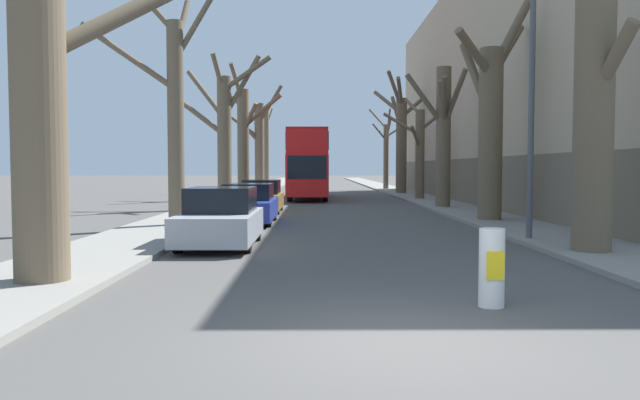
# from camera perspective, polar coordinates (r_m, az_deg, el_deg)

# --- Properties ---
(ground_plane) EXTENTS (300.00, 300.00, 0.00)m
(ground_plane) POSITION_cam_1_polar(r_m,az_deg,el_deg) (7.36, 6.92, -12.94)
(ground_plane) COLOR #4C4947
(sidewalk_left) EXTENTS (2.77, 120.00, 0.12)m
(sidewalk_left) POSITION_cam_1_polar(r_m,az_deg,el_deg) (57.27, -5.33, 1.02)
(sidewalk_left) COLOR gray
(sidewalk_left) RESTS_ON ground
(sidewalk_right) EXTENTS (2.77, 120.00, 0.12)m
(sidewalk_right) POSITION_cam_1_polar(r_m,az_deg,el_deg) (57.45, 6.33, 1.02)
(sidewalk_right) COLOR gray
(sidewalk_right) RESTS_ON ground
(building_facade_right) EXTENTS (10.08, 42.26, 13.05)m
(building_facade_right) POSITION_cam_1_polar(r_m,az_deg,el_deg) (38.03, 20.06, 9.59)
(building_facade_right) COLOR tan
(building_facade_right) RESTS_ON ground
(street_tree_left_0) EXTENTS (4.24, 2.86, 7.69)m
(street_tree_left_0) POSITION_cam_1_polar(r_m,az_deg,el_deg) (11.62, -24.65, 9.20)
(street_tree_left_0) COLOR brown
(street_tree_left_0) RESTS_ON ground
(street_tree_left_1) EXTENTS (4.13, 2.37, 8.40)m
(street_tree_left_1) POSITION_cam_1_polar(r_m,az_deg,el_deg) (21.28, -13.27, 8.03)
(street_tree_left_1) COLOR brown
(street_tree_left_1) RESTS_ON ground
(street_tree_left_2) EXTENTS (4.87, 2.42, 7.54)m
(street_tree_left_2) POSITION_cam_1_polar(r_m,az_deg,el_deg) (30.86, -8.77, 6.21)
(street_tree_left_2) COLOR brown
(street_tree_left_2) RESTS_ON ground
(street_tree_left_3) EXTENTS (4.37, 3.03, 8.40)m
(street_tree_left_3) POSITION_cam_1_polar(r_m,az_deg,el_deg) (39.65, -7.00, 5.66)
(street_tree_left_3) COLOR brown
(street_tree_left_3) RESTS_ON ground
(street_tree_left_4) EXTENTS (4.57, 1.31, 8.51)m
(street_tree_left_4) POSITION_cam_1_polar(r_m,az_deg,el_deg) (49.83, -5.60, 5.07)
(street_tree_left_4) COLOR brown
(street_tree_left_4) RESTS_ON ground
(street_tree_left_5) EXTENTS (2.47, 2.88, 8.41)m
(street_tree_left_5) POSITION_cam_1_polar(r_m,az_deg,el_deg) (59.41, -4.94, 5.02)
(street_tree_left_5) COLOR brown
(street_tree_left_5) RESTS_ON ground
(street_tree_right_0) EXTENTS (0.93, 2.73, 7.32)m
(street_tree_right_0) POSITION_cam_1_polar(r_m,az_deg,el_deg) (15.50, 23.80, 7.95)
(street_tree_right_0) COLOR brown
(street_tree_right_0) RESTS_ON ground
(street_tree_right_1) EXTENTS (3.33, 3.26, 7.95)m
(street_tree_right_1) POSITION_cam_1_polar(r_m,az_deg,el_deg) (23.77, 15.29, 7.14)
(street_tree_right_1) COLOR brown
(street_tree_right_1) RESTS_ON ground
(street_tree_right_2) EXTENTS (2.88, 2.43, 6.87)m
(street_tree_right_2) POSITION_cam_1_polar(r_m,az_deg,el_deg) (30.83, 11.17, 6.11)
(street_tree_right_2) COLOR brown
(street_tree_right_2) RESTS_ON ground
(street_tree_right_3) EXTENTS (4.29, 2.65, 6.41)m
(street_tree_right_3) POSITION_cam_1_polar(r_m,az_deg,el_deg) (39.15, 9.08, 4.60)
(street_tree_right_3) COLOR brown
(street_tree_right_3) RESTS_ON ground
(street_tree_right_4) EXTENTS (4.28, 4.91, 9.10)m
(street_tree_right_4) POSITION_cam_1_polar(r_m,az_deg,el_deg) (47.33, 7.40, 5.74)
(street_tree_right_4) COLOR brown
(street_tree_right_4) RESTS_ON ground
(street_tree_right_5) EXTENTS (4.39, 3.86, 7.37)m
(street_tree_right_5) POSITION_cam_1_polar(r_m,az_deg,el_deg) (56.36, 6.11, 4.55)
(street_tree_right_5) COLOR brown
(street_tree_right_5) RESTS_ON ground
(double_decker_bus) EXTENTS (2.47, 10.69, 4.30)m
(double_decker_bus) POSITION_cam_1_polar(r_m,az_deg,el_deg) (40.15, -1.09, 3.58)
(double_decker_bus) COLOR red
(double_decker_bus) RESTS_ON ground
(parked_car_0) EXTENTS (1.84, 4.17, 1.51)m
(parked_car_0) POSITION_cam_1_polar(r_m,az_deg,el_deg) (16.18, -9.06, -1.69)
(parked_car_0) COLOR #9EA3AD
(parked_car_0) RESTS_ON ground
(parked_car_1) EXTENTS (1.88, 4.39, 1.43)m
(parked_car_1) POSITION_cam_1_polar(r_m,az_deg,el_deg) (22.64, -6.58, -0.42)
(parked_car_1) COLOR navy
(parked_car_1) RESTS_ON ground
(parked_car_2) EXTENTS (1.79, 4.49, 1.47)m
(parked_car_2) POSITION_cam_1_polar(r_m,az_deg,el_deg) (28.16, -5.37, 0.27)
(parked_car_2) COLOR olive
(parked_car_2) RESTS_ON ground
(lamp_post) EXTENTS (1.40, 0.20, 7.49)m
(lamp_post) POSITION_cam_1_polar(r_m,az_deg,el_deg) (17.77, 18.47, 9.89)
(lamp_post) COLOR #4C4F54
(lamp_post) RESTS_ON ground
(traffic_bollard) EXTENTS (0.37, 0.38, 1.14)m
(traffic_bollard) POSITION_cam_1_polar(r_m,az_deg,el_deg) (9.39, 15.43, -5.98)
(traffic_bollard) COLOR white
(traffic_bollard) RESTS_ON ground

